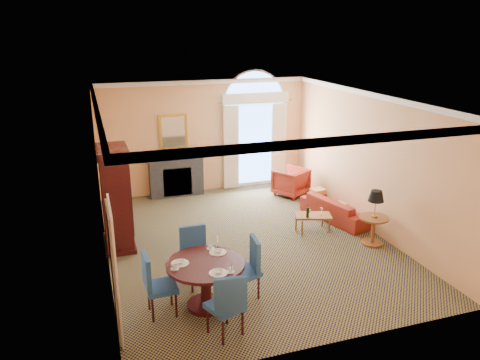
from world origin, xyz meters
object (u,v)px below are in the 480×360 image
object	(u,v)px
armoire	(116,200)
side_table	(375,212)
dining_table	(206,275)
armchair	(291,182)
coffee_table	(313,216)
sofa	(337,209)

from	to	relation	value
armoire	side_table	world-z (taller)	armoire
dining_table	armchair	xyz separation A→B (m)	(3.69, 4.75, -0.22)
coffee_table	side_table	distance (m)	1.44
sofa	coffee_table	world-z (taller)	coffee_table
sofa	coffee_table	distance (m)	1.04
armoire	sofa	xyz separation A→B (m)	(5.27, -0.19, -0.78)
sofa	dining_table	bearing A→B (deg)	108.74
armchair	side_table	distance (m)	3.56
sofa	coffee_table	size ratio (longest dim) A/B	2.09
armchair	side_table	size ratio (longest dim) A/B	0.70
coffee_table	side_table	size ratio (longest dim) A/B	0.76
side_table	armchair	bearing A→B (deg)	96.55
dining_table	armoire	bearing A→B (deg)	112.80
dining_table	side_table	bearing A→B (deg)	16.81
dining_table	side_table	xyz separation A→B (m)	(4.09, 1.24, 0.16)
sofa	side_table	world-z (taller)	side_table
armoire	coffee_table	size ratio (longest dim) A/B	2.39
dining_table	sofa	distance (m)	4.89
armchair	dining_table	bearing A→B (deg)	21.50
armoire	dining_table	size ratio (longest dim) A/B	1.67
coffee_table	dining_table	bearing A→B (deg)	-126.59
armoire	side_table	xyz separation A→B (m)	(5.32, -1.68, -0.30)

